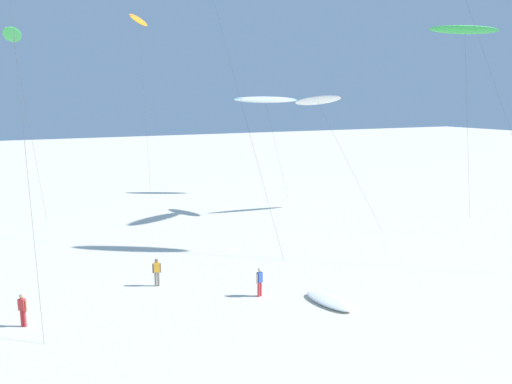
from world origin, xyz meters
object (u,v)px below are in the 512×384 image
object	(u,v)px
flying_kite_7	(12,35)
grounded_kite_1	(329,301)
person_near_left	(157,271)
flying_kite_2	(139,20)
person_near_right	(260,281)
person_foreground_walker	(23,309)
flying_kite_3	(317,100)
flying_kite_6	(465,30)
flying_kite_10	(265,100)

from	to	relation	value
flying_kite_7	grounded_kite_1	bearing A→B (deg)	-66.19
flying_kite_7	person_near_left	xyz separation A→B (m)	(5.79, -23.38, -15.55)
flying_kite_2	person_near_left	xyz separation A→B (m)	(-8.75, -36.04, -19.31)
grounded_kite_1	person_near_right	world-z (taller)	person_near_right
person_foreground_walker	grounded_kite_1	bearing A→B (deg)	-16.11
flying_kite_3	flying_kite_7	distance (m)	27.86
person_near_left	flying_kite_7	bearing A→B (deg)	103.92
person_near_right	flying_kite_6	bearing A→B (deg)	22.90
flying_kite_3	person_near_left	distance (m)	25.03
person_foreground_walker	person_near_left	size ratio (longest dim) A/B	0.99
flying_kite_3	person_near_left	size ratio (longest dim) A/B	6.88
flying_kite_6	person_near_right	xyz separation A→B (m)	(-27.24, -11.51, -16.31)
flying_kite_2	flying_kite_6	bearing A→B (deg)	-51.09
flying_kite_3	flying_kite_6	xyz separation A→B (m)	(12.66, -5.27, 6.45)
flying_kite_3	person_foreground_walker	distance (m)	32.17
flying_kite_2	grounded_kite_1	xyz separation A→B (m)	(-1.21, -42.87, -20.07)
flying_kite_3	person_foreground_walker	size ratio (longest dim) A/B	6.96
flying_kite_2	flying_kite_3	bearing A→B (deg)	-65.85
flying_kite_6	grounded_kite_1	world-z (taller)	flying_kite_6
flying_kite_6	flying_kite_10	bearing A→B (deg)	125.50
flying_kite_7	grounded_kite_1	distance (m)	36.84
flying_kite_2	person_near_left	bearing A→B (deg)	-103.65
flying_kite_10	grounded_kite_1	world-z (taller)	flying_kite_10
flying_kite_2	flying_kite_7	bearing A→B (deg)	-138.98
flying_kite_6	person_near_right	bearing A→B (deg)	-157.10
flying_kite_6	person_near_left	bearing A→B (deg)	-167.05
flying_kite_10	person_foreground_walker	size ratio (longest dim) A/B	6.85
person_foreground_walker	person_near_right	world-z (taller)	person_foreground_walker
grounded_kite_1	person_near_right	bearing A→B (deg)	137.13
grounded_kite_1	person_near_left	size ratio (longest dim) A/B	2.10
flying_kite_2	grounded_kite_1	world-z (taller)	flying_kite_2
flying_kite_2	flying_kite_6	world-z (taller)	flying_kite_2
flying_kite_7	person_foreground_walker	bearing A→B (deg)	-93.48
flying_kite_10	person_foreground_walker	bearing A→B (deg)	-135.46
flying_kite_10	person_near_left	xyz separation A→B (m)	(-19.85, -24.25, -9.89)
flying_kite_3	person_near_right	xyz separation A→B (m)	(-14.58, -16.78, -9.86)
person_near_left	flying_kite_6	bearing A→B (deg)	12.95
grounded_kite_1	flying_kite_10	bearing A→B (deg)	68.41
grounded_kite_1	person_near_left	world-z (taller)	person_near_left
flying_kite_6	person_foreground_walker	bearing A→B (deg)	-165.90
flying_kite_6	flying_kite_3	bearing A→B (deg)	157.38
flying_kite_10	flying_kite_3	bearing A→B (deg)	-92.91
flying_kite_7	person_foreground_walker	size ratio (longest dim) A/B	10.44
grounded_kite_1	person_near_right	xyz separation A→B (m)	(-2.87, 2.66, 0.75)
flying_kite_6	flying_kite_7	bearing A→B (deg)	156.95
person_near_right	person_foreground_walker	bearing A→B (deg)	172.23
flying_kite_6	person_near_right	distance (m)	33.77
flying_kite_2	person_near_right	xyz separation A→B (m)	(-4.08, -40.21, -19.32)
flying_kite_2	flying_kite_7	world-z (taller)	flying_kite_2
flying_kite_2	flying_kite_3	world-z (taller)	flying_kite_2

